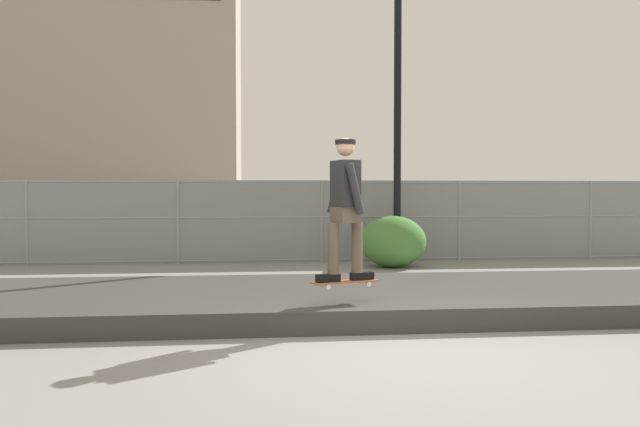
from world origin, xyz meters
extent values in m
plane|color=gray|center=(0.00, 0.00, 0.00)|extent=(120.00, 120.00, 0.00)
cube|color=#3D3A38|center=(0.00, 2.27, 0.14)|extent=(11.86, 3.05, 0.27)
cube|color=#9E5B33|center=(-0.42, 1.18, 0.53)|extent=(0.82, 0.44, 0.02)
cylinder|color=silver|center=(-0.20, 1.34, 0.50)|extent=(0.06, 0.05, 0.05)
cylinder|color=silver|center=(-0.14, 1.17, 0.50)|extent=(0.06, 0.05, 0.05)
cylinder|color=silver|center=(-0.69, 1.18, 0.50)|extent=(0.06, 0.05, 0.05)
cylinder|color=silver|center=(-0.64, 1.01, 0.50)|extent=(0.06, 0.05, 0.05)
cube|color=#99999E|center=(-0.17, 1.26, 0.52)|extent=(0.09, 0.15, 0.01)
cube|color=#99999E|center=(-0.67, 1.10, 0.52)|extent=(0.09, 0.15, 0.01)
cube|color=black|center=(-0.21, 1.25, 0.59)|extent=(0.30, 0.18, 0.09)
cube|color=black|center=(-0.63, 1.11, 0.59)|extent=(0.30, 0.18, 0.09)
cylinder|color=brown|center=(-0.27, 1.23, 0.93)|extent=(0.13, 0.13, 0.59)
cylinder|color=brown|center=(-0.57, 1.13, 0.93)|extent=(0.13, 0.13, 0.59)
cube|color=brown|center=(-0.42, 1.18, 1.31)|extent=(0.33, 0.40, 0.18)
cube|color=#262628|center=(-0.42, 1.18, 1.67)|extent=(0.33, 0.43, 0.54)
cylinder|color=#262628|center=(-0.50, 1.41, 1.61)|extent=(0.25, 0.16, 0.58)
cylinder|color=#262628|center=(-0.34, 0.94, 1.61)|extent=(0.25, 0.16, 0.58)
sphere|color=tan|center=(-0.42, 1.18, 2.10)|extent=(0.21, 0.21, 0.21)
cylinder|color=black|center=(-0.42, 1.18, 2.16)|extent=(0.24, 0.24, 0.05)
cylinder|color=gray|center=(-6.39, 7.76, 0.93)|extent=(0.06, 0.06, 1.85)
cylinder|color=gray|center=(-3.20, 7.76, 0.93)|extent=(0.06, 0.06, 1.85)
cylinder|color=gray|center=(0.00, 7.76, 0.93)|extent=(0.06, 0.06, 1.85)
cylinder|color=gray|center=(3.20, 7.76, 0.93)|extent=(0.06, 0.06, 1.85)
cylinder|color=gray|center=(6.39, 7.76, 0.93)|extent=(0.06, 0.06, 1.85)
cylinder|color=gray|center=(0.00, 7.76, 1.81)|extent=(19.18, 0.04, 0.04)
cylinder|color=gray|center=(0.00, 7.76, 1.02)|extent=(19.18, 0.04, 0.04)
cylinder|color=gray|center=(0.00, 7.76, 0.06)|extent=(19.18, 0.04, 0.04)
cube|color=gray|center=(0.00, 7.76, 0.93)|extent=(19.18, 0.01, 1.85)
cylinder|color=black|center=(1.55, 7.00, 3.31)|extent=(0.16, 0.16, 6.63)
cube|color=#474C54|center=(-2.16, 10.99, 0.67)|extent=(4.47, 1.99, 0.70)
cube|color=#23282D|center=(-2.36, 10.99, 1.34)|extent=(2.27, 1.69, 0.64)
cylinder|color=black|center=(-0.76, 11.78, 0.32)|extent=(0.65, 0.27, 0.64)
cylinder|color=black|center=(-0.83, 10.07, 0.32)|extent=(0.65, 0.27, 0.64)
cylinder|color=black|center=(-3.48, 11.90, 0.32)|extent=(0.65, 0.27, 0.64)
cylinder|color=black|center=(-3.56, 10.19, 0.32)|extent=(0.65, 0.27, 0.64)
cube|color=#9E9384|center=(-13.59, 35.21, 11.33)|extent=(21.71, 10.08, 22.65)
ellipsoid|color=#477F38|center=(1.39, 6.67, 0.54)|extent=(1.40, 1.15, 1.08)
camera|label=1|loc=(-1.42, -5.72, 1.57)|focal=33.74mm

